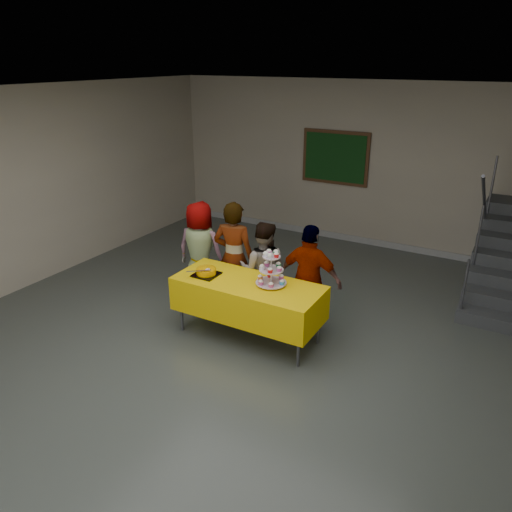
{
  "coord_description": "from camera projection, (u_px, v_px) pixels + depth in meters",
  "views": [
    {
      "loc": [
        2.65,
        -3.91,
        3.37
      ],
      "look_at": [
        -0.2,
        1.11,
        1.05
      ],
      "focal_mm": 35.0,
      "sensor_mm": 36.0,
      "label": 1
    }
  ],
  "objects": [
    {
      "name": "bear_cake",
      "position": [
        206.0,
        271.0,
        6.35
      ],
      "size": [
        0.32,
        0.36,
        0.12
      ],
      "color": "black",
      "rests_on": "bake_table"
    },
    {
      "name": "schoolchild_a",
      "position": [
        200.0,
        250.0,
        7.29
      ],
      "size": [
        0.78,
        0.57,
        1.46
      ],
      "primitive_type": "imported",
      "rotation": [
        0.0,
        0.0,
        3.3
      ],
      "color": "slate",
      "rests_on": "ground"
    },
    {
      "name": "schoolchild_c",
      "position": [
        263.0,
        270.0,
        6.74
      ],
      "size": [
        0.79,
        0.7,
        1.36
      ],
      "primitive_type": "imported",
      "rotation": [
        0.0,
        0.0,
        3.48
      ],
      "color": "slate",
      "rests_on": "ground"
    },
    {
      "name": "schoolchild_d",
      "position": [
        310.0,
        280.0,
        6.34
      ],
      "size": [
        0.86,
        0.37,
        1.45
      ],
      "primitive_type": "imported",
      "rotation": [
        0.0,
        0.0,
        3.16
      ],
      "color": "slate",
      "rests_on": "ground"
    },
    {
      "name": "bake_table",
      "position": [
        248.0,
        298.0,
        6.25
      ],
      "size": [
        1.88,
        0.78,
        0.77
      ],
      "color": "#595960",
      "rests_on": "ground"
    },
    {
      "name": "noticeboard",
      "position": [
        335.0,
        158.0,
        9.35
      ],
      "size": [
        1.3,
        0.05,
        1.0
      ],
      "color": "#472B16",
      "rests_on": "ground"
    },
    {
      "name": "schoolchild_b",
      "position": [
        234.0,
        258.0,
        6.85
      ],
      "size": [
        0.65,
        0.49,
        1.59
      ],
      "primitive_type": "imported",
      "rotation": [
        0.0,
        0.0,
        3.35
      ],
      "color": "slate",
      "rests_on": "ground"
    },
    {
      "name": "room_shell",
      "position": [
        219.0,
        193.0,
        4.85
      ],
      "size": [
        10.0,
        10.04,
        3.02
      ],
      "color": "#4C514C",
      "rests_on": "ground"
    },
    {
      "name": "cupcake_stand",
      "position": [
        271.0,
        271.0,
        6.03
      ],
      "size": [
        0.38,
        0.38,
        0.44
      ],
      "color": "silver",
      "rests_on": "bake_table"
    }
  ]
}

